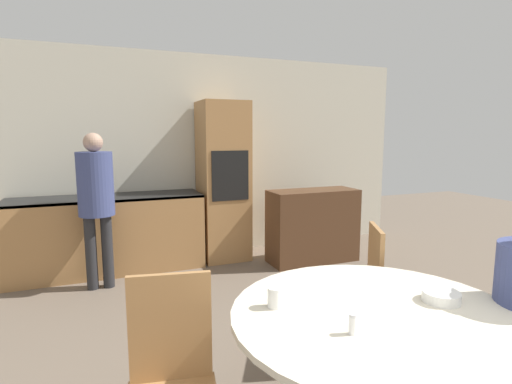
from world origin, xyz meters
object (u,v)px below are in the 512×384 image
chair_far_right (361,287)px  sideboard (313,226)px  dining_table (375,358)px  cup (275,298)px  oven_unit (223,181)px  bowl_near (441,297)px  chair_far_left (171,372)px  person_standing (96,194)px

chair_far_right → sideboard: bearing=-174.3°
dining_table → cup: bearing=151.7°
oven_unit → bowl_near: bearing=-89.1°
oven_unit → cup: 3.27m
cup → oven_unit: bearing=77.1°
oven_unit → chair_far_right: bearing=-85.7°
sideboard → cup: size_ratio=11.47×
dining_table → chair_far_left: bearing=163.6°
dining_table → bowl_near: bowl_near is taller
chair_far_left → person_standing: person_standing is taller
dining_table → chair_far_left: (-0.90, 0.27, -0.02)m
chair_far_right → cup: (-0.93, -0.57, 0.29)m
chair_far_right → person_standing: person_standing is taller
oven_unit → chair_far_left: size_ratio=2.08×
dining_table → bowl_near: (0.37, -0.02, 0.25)m
chair_far_left → sideboard: bearing=60.0°
sideboard → person_standing: person_standing is taller
chair_far_left → chair_far_right: 1.51m
oven_unit → chair_far_left: oven_unit is taller
sideboard → chair_far_right: 2.21m
sideboard → chair_far_right: bearing=-111.1°
oven_unit → dining_table: 3.45m
chair_far_right → chair_far_left: bearing=-42.7°
chair_far_left → cup: chair_far_left is taller
sideboard → dining_table: sideboard is taller
dining_table → cup: (-0.42, 0.22, 0.27)m
sideboard → bowl_near: (-0.94, -2.87, 0.34)m
chair_far_left → chair_far_right: (1.41, 0.53, 0.00)m
dining_table → chair_far_right: size_ratio=1.42×
cup → bowl_near: (0.78, -0.24, -0.02)m
person_standing → bowl_near: 3.30m
oven_unit → chair_far_right: oven_unit is taller
chair_far_right → person_standing: (-1.70, 2.09, 0.46)m
chair_far_left → person_standing: size_ratio=0.60×
cup → bowl_near: size_ratio=0.54×
person_standing → bowl_near: size_ratio=8.87×
cup → bowl_near: bearing=-17.3°
sideboard → oven_unit: bearing=150.8°
oven_unit → sideboard: (0.99, -0.55, -0.54)m
cup → bowl_near: cup is taller
dining_table → chair_far_right: (0.51, 0.79, -0.02)m
chair_far_right → person_standing: bearing=-114.1°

